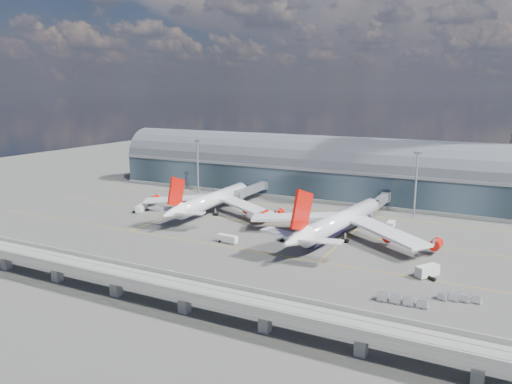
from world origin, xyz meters
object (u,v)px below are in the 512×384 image
at_px(airliner_left, 211,200).
at_px(service_truck_0, 141,209).
at_px(airliner_right, 339,223).
at_px(service_truck_2, 227,239).
at_px(floodlight_mast_left, 198,165).
at_px(service_truck_4, 391,226).
at_px(service_truck_3, 427,271).
at_px(service_truck_1, 287,237).
at_px(service_truck_5, 220,199).
at_px(cargo_train_0, 159,273).
at_px(cargo_train_1, 402,300).
at_px(floodlight_mast_right, 416,183).
at_px(cargo_train_2, 460,298).

bearing_deg(airliner_left, service_truck_0, -160.29).
xyz_separation_m(airliner_right, service_truck_2, (-30.75, -20.56, -4.30)).
height_order(floodlight_mast_left, service_truck_4, floodlight_mast_left).
relative_size(service_truck_0, service_truck_3, 1.04).
xyz_separation_m(service_truck_1, service_truck_5, (-50.08, 39.74, 0.21)).
xyz_separation_m(floodlight_mast_left, cargo_train_0, (50.87, -94.86, -12.81)).
height_order(service_truck_1, service_truck_5, service_truck_5).
xyz_separation_m(service_truck_1, service_truck_4, (27.08, 28.84, 0.25)).
bearing_deg(airliner_right, service_truck_5, 162.86).
height_order(service_truck_5, cargo_train_0, service_truck_5).
distance_m(service_truck_4, cargo_train_1, 63.53).
height_order(service_truck_5, cargo_train_1, service_truck_5).
bearing_deg(service_truck_1, cargo_train_1, -101.80).
height_order(service_truck_4, cargo_train_0, service_truck_4).
xyz_separation_m(service_truck_0, service_truck_5, (18.67, 30.70, 0.03)).
bearing_deg(cargo_train_0, service_truck_1, -14.37).
relative_size(service_truck_5, cargo_train_0, 0.68).
bearing_deg(airliner_left, cargo_train_1, -33.12).
xyz_separation_m(floodlight_mast_right, service_truck_5, (-81.15, -11.23, -12.12)).
bearing_deg(floodlight_mast_left, service_truck_0, -89.75).
distance_m(airliner_left, cargo_train_0, 67.94).
height_order(floodlight_mast_left, service_truck_3, floodlight_mast_left).
bearing_deg(service_truck_4, floodlight_mast_right, 76.10).
height_order(service_truck_4, cargo_train_1, service_truck_4).
xyz_separation_m(airliner_left, airliner_right, (56.01, -9.30, 0.09)).
bearing_deg(cargo_train_2, service_truck_5, 71.35).
relative_size(service_truck_0, service_truck_1, 1.48).
height_order(service_truck_0, service_truck_3, service_truck_3).
bearing_deg(cargo_train_0, airliner_right, -22.74).
relative_size(floodlight_mast_right, airliner_left, 0.40).
relative_size(airliner_right, cargo_train_0, 7.17).
relative_size(service_truck_0, service_truck_4, 1.33).
xyz_separation_m(service_truck_4, cargo_train_1, (16.27, -61.41, -0.54)).
distance_m(service_truck_1, service_truck_4, 39.56).
xyz_separation_m(service_truck_3, cargo_train_1, (-2.36, -20.44, -0.64)).
height_order(service_truck_0, service_truck_2, service_truck_0).
xyz_separation_m(service_truck_3, service_truck_4, (-18.63, 40.97, -0.10)).
bearing_deg(airliner_left, cargo_train_2, -26.28).
relative_size(service_truck_1, cargo_train_0, 0.51).
height_order(service_truck_0, service_truck_4, service_truck_4).
relative_size(floodlight_mast_left, service_truck_4, 4.70).
distance_m(floodlight_mast_right, service_truck_3, 65.88).
distance_m(floodlight_mast_right, cargo_train_0, 107.60).
relative_size(airliner_left, service_truck_0, 8.77).
bearing_deg(service_truck_3, service_truck_0, -156.59).
distance_m(airliner_left, service_truck_5, 22.15).
bearing_deg(airliner_right, cargo_train_1, -48.18).
bearing_deg(cargo_train_1, floodlight_mast_right, 10.82).
relative_size(floodlight_mast_left, service_truck_5, 3.94).
xyz_separation_m(floodlight_mast_right, service_truck_2, (-47.67, -61.27, -12.30)).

